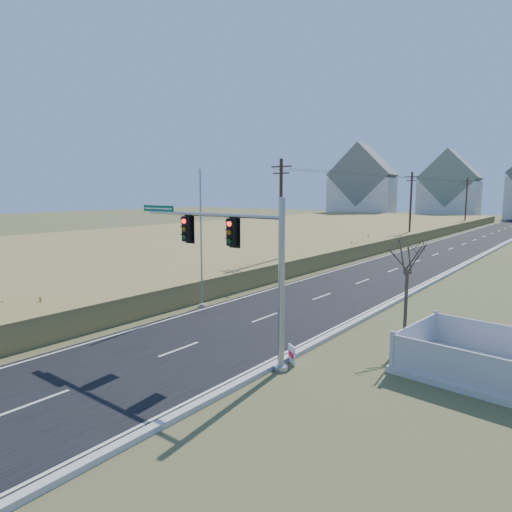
{
  "coord_description": "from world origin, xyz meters",
  "views": [
    {
      "loc": [
        13.42,
        -14.45,
        6.49
      ],
      "look_at": [
        0.21,
        2.97,
        3.4
      ],
      "focal_mm": 32.0,
      "sensor_mm": 36.0,
      "label": 1
    }
  ],
  "objects": [
    {
      "name": "utility_pole_near",
      "position": [
        -6.5,
        15.0,
        4.68
      ],
      "size": [
        1.8,
        0.26,
        9.0
      ],
      "color": "#422D1E",
      "rests_on": "ground"
    },
    {
      "name": "traffic_signal_mast",
      "position": [
        2.68,
        -1.15,
        3.96
      ],
      "size": [
        7.92,
        0.54,
        6.3
      ],
      "rotation": [
        0.0,
        0.0,
        -0.03
      ],
      "color": "#9EA0A5",
      "rests_on": "ground"
    },
    {
      "name": "flagpole",
      "position": [
        -4.3,
        3.83,
        3.08
      ],
      "size": [
        0.35,
        0.35,
        7.71
      ],
      "color": "#B7B5AD",
      "rests_on": "ground"
    },
    {
      "name": "open_sign",
      "position": [
        4.5,
        -0.45,
        0.38
      ],
      "size": [
        0.5,
        0.36,
        0.71
      ],
      "rotation": [
        0.0,
        0.0,
        -0.6
      ],
      "color": "white",
      "rests_on": "ground"
    },
    {
      "name": "curb",
      "position": [
        4.15,
        50.0,
        0.09
      ],
      "size": [
        0.3,
        180.0,
        0.18
      ],
      "primitive_type": "cube",
      "color": "#B2AFA8",
      "rests_on": "ground"
    },
    {
      "name": "condo_nw",
      "position": [
        -38.0,
        100.0,
        7.7
      ],
      "size": [
        17.69,
        13.38,
        19.05
      ],
      "rotation": [
        0.0,
        0.0,
        0.14
      ],
      "color": "silver",
      "rests_on": "ground"
    },
    {
      "name": "utility_pole_far",
      "position": [
        -6.5,
        75.0,
        4.68
      ],
      "size": [
        1.8,
        0.26,
        9.0
      ],
      "color": "#422D1E",
      "rests_on": "ground"
    },
    {
      "name": "ground",
      "position": [
        0.0,
        0.0,
        0.0
      ],
      "size": [
        260.0,
        260.0,
        0.0
      ],
      "primitive_type": "plane",
      "color": "#505629",
      "rests_on": "ground"
    },
    {
      "name": "utility_pole_mid",
      "position": [
        -6.5,
        45.0,
        4.68
      ],
      "size": [
        1.8,
        0.26,
        9.0
      ],
      "color": "#422D1E",
      "rests_on": "ground"
    },
    {
      "name": "fence_enclosure",
      "position": [
        10.95,
        2.77,
        0.28
      ],
      "size": [
        6.63,
        4.85,
        1.43
      ],
      "rotation": [
        0.0,
        0.0,
        -0.1
      ],
      "color": "#B7B5AD",
      "rests_on": "ground"
    },
    {
      "name": "condo_nnw",
      "position": [
        -18.0,
        108.0,
        6.94
      ],
      "size": [
        14.93,
        11.17,
        17.03
      ],
      "rotation": [
        0.0,
        0.0,
        0.07
      ],
      "color": "silver",
      "rests_on": "ground"
    },
    {
      "name": "bare_tree",
      "position": [
        7.0,
        4.69,
        3.85
      ],
      "size": [
        1.8,
        1.8,
        4.78
      ],
      "color": "#4C3F33",
      "rests_on": "ground"
    },
    {
      "name": "reed_marsh",
      "position": [
        -24.0,
        40.0,
        0.65
      ],
      "size": [
        38.0,
        110.0,
        1.3
      ],
      "primitive_type": "cube",
      "color": "olive",
      "rests_on": "ground"
    },
    {
      "name": "road",
      "position": [
        0.0,
        50.0,
        0.03
      ],
      "size": [
        8.0,
        180.0,
        0.06
      ],
      "primitive_type": "cube",
      "color": "black",
      "rests_on": "ground"
    }
  ]
}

